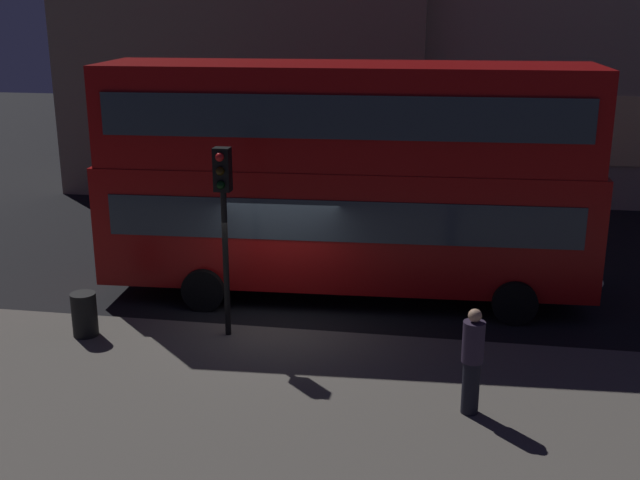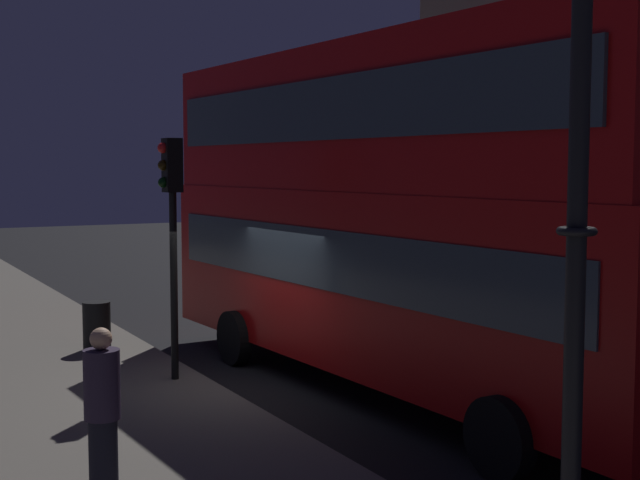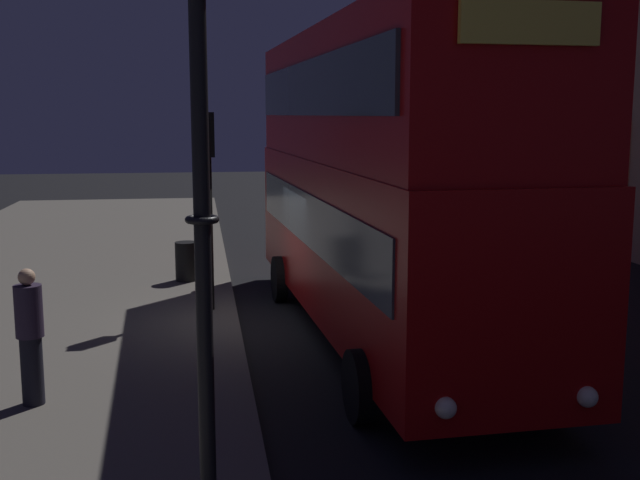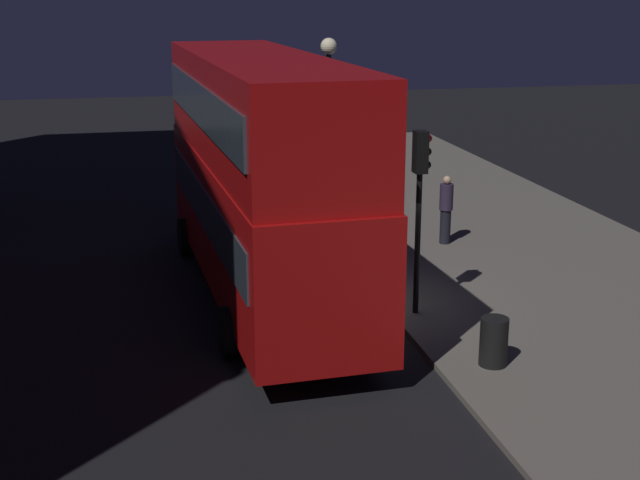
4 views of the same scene
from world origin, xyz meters
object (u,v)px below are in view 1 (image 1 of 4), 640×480
(double_decker_bus, at_px, (346,171))
(litter_bin, at_px, (84,314))
(traffic_light_near_kerb, at_px, (223,203))
(pedestrian, at_px, (472,360))

(double_decker_bus, relative_size, litter_bin, 12.50)
(traffic_light_near_kerb, height_order, litter_bin, traffic_light_near_kerb)
(traffic_light_near_kerb, relative_size, pedestrian, 2.10)
(double_decker_bus, distance_m, pedestrian, 6.34)
(double_decker_bus, relative_size, pedestrian, 6.14)
(double_decker_bus, xyz_separation_m, traffic_light_near_kerb, (-1.99, -2.94, -0.08))
(double_decker_bus, height_order, pedestrian, double_decker_bus)
(pedestrian, bearing_deg, litter_bin, -166.85)
(double_decker_bus, bearing_deg, litter_bin, -147.40)
(traffic_light_near_kerb, xyz_separation_m, litter_bin, (-2.85, -0.50, -2.32))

